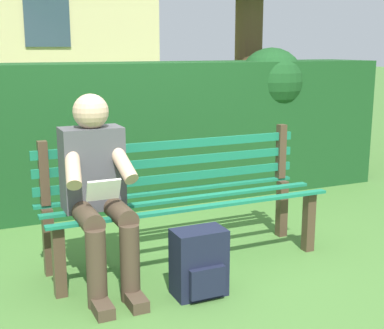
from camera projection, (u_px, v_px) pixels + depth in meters
The scene contains 5 objects.
ground at pixel (186, 261), 3.77m from camera, with size 60.00×60.00×0.00m, color #477533.
park_bench at pixel (181, 195), 3.74m from camera, with size 1.97×0.51×0.89m.
person_seated at pixel (98, 186), 3.28m from camera, with size 0.44×0.73×1.20m.
hedge_backdrop at pixel (111, 131), 5.04m from camera, with size 5.75×0.83×1.47m.
backpack at pixel (199, 263), 3.22m from camera, with size 0.32×0.27×0.41m.
Camera 1 is at (1.42, 3.23, 1.47)m, focal length 50.15 mm.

